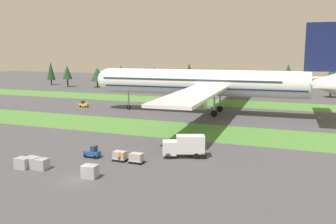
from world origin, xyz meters
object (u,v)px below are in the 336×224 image
(uld_container_0, at_px, (32,162))
(taxiway_marker_1, at_px, (79,127))
(taxiway_marker_2, at_px, (176,132))
(ground_crew_marshaller, at_px, (120,156))
(uld_container_3, at_px, (90,171))
(pushback_tractor, at_px, (84,104))
(taxiway_marker_0, at_px, (278,140))
(baggage_tug, at_px, (92,153))
(taxiway_marker_3, at_px, (91,127))
(cargo_dolly_lead, at_px, (120,155))
(cargo_dolly_second, at_px, (136,157))
(uld_container_2, at_px, (41,164))
(airliner, at_px, (209,83))
(catering_truck, at_px, (185,145))
(uld_container_1, at_px, (23,163))

(uld_container_0, bearing_deg, taxiway_marker_1, 110.29)
(taxiway_marker_2, bearing_deg, ground_crew_marshaller, -92.86)
(ground_crew_marshaller, distance_m, uld_container_3, 7.63)
(pushback_tractor, bearing_deg, taxiway_marker_2, 55.51)
(taxiway_marker_0, bearing_deg, baggage_tug, -141.50)
(uld_container_3, bearing_deg, taxiway_marker_3, 122.20)
(uld_container_0, distance_m, taxiway_marker_1, 27.88)
(cargo_dolly_lead, bearing_deg, cargo_dolly_second, -90.00)
(cargo_dolly_second, distance_m, uld_container_2, 13.95)
(cargo_dolly_lead, relative_size, taxiway_marker_0, 3.65)
(airliner, height_order, pushback_tractor, airliner)
(cargo_dolly_lead, bearing_deg, taxiway_marker_0, -43.97)
(taxiway_marker_1, bearing_deg, cargo_dolly_second, -39.00)
(baggage_tug, distance_m, cargo_dolly_second, 7.93)
(catering_truck, relative_size, uld_container_0, 3.66)
(taxiway_marker_2, bearing_deg, taxiway_marker_0, -0.48)
(airliner, distance_m, cargo_dolly_lead, 47.74)
(taxiway_marker_0, bearing_deg, uld_container_2, -136.51)
(uld_container_3, bearing_deg, cargo_dolly_lead, 89.26)
(airliner, height_order, taxiway_marker_2, airliner)
(taxiway_marker_1, bearing_deg, catering_truck, -24.20)
(catering_truck, distance_m, uld_container_1, 24.58)
(baggage_tug, xyz_separation_m, catering_truck, (13.80, 5.45, 1.14))
(cargo_dolly_second, relative_size, taxiway_marker_0, 3.65)
(catering_truck, height_order, uld_container_3, catering_truck)
(ground_crew_marshaller, bearing_deg, uld_container_1, 0.51)
(uld_container_0, xyz_separation_m, uld_container_2, (1.63, -0.04, -0.04))
(taxiway_marker_0, height_order, taxiway_marker_3, taxiway_marker_0)
(uld_container_0, distance_m, taxiway_marker_2, 31.69)
(taxiway_marker_0, bearing_deg, taxiway_marker_2, 179.52)
(uld_container_2, bearing_deg, cargo_dolly_second, 32.73)
(cargo_dolly_lead, xyz_separation_m, taxiway_marker_1, (-20.13, 18.57, -0.66))
(uld_container_2, distance_m, taxiway_marker_1, 28.52)
(uld_container_2, relative_size, taxiway_marker_1, 3.88)
(uld_container_0, distance_m, uld_container_1, 1.25)
(baggage_tug, xyz_separation_m, pushback_tractor, (-31.51, 45.09, 0.00))
(cargo_dolly_second, distance_m, taxiway_marker_3, 28.65)
(baggage_tug, bearing_deg, taxiway_marker_3, 34.47)
(uld_container_1, height_order, taxiway_marker_3, uld_container_1)
(taxiway_marker_2, bearing_deg, taxiway_marker_1, -171.52)
(airliner, xyz_separation_m, ground_crew_marshaller, (-1.44, -47.75, -7.52))
(airliner, xyz_separation_m, uld_container_2, (-10.59, -54.72, -7.70))
(cargo_dolly_lead, relative_size, ground_crew_marshaller, 1.29)
(cargo_dolly_second, relative_size, uld_container_3, 1.12)
(cargo_dolly_lead, distance_m, uld_container_1, 14.16)
(uld_container_0, height_order, taxiway_marker_2, uld_container_0)
(uld_container_1, relative_size, taxiway_marker_3, 4.38)
(uld_container_0, xyz_separation_m, taxiway_marker_0, (32.44, 29.19, -0.51))
(uld_container_0, bearing_deg, uld_container_1, -144.74)
(uld_container_3, distance_m, taxiway_marker_1, 33.48)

